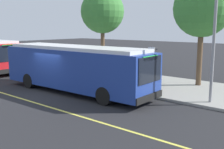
{
  "coord_description": "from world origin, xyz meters",
  "views": [
    {
      "loc": [
        14.1,
        -10.71,
        4.14
      ],
      "look_at": [
        3.86,
        1.37,
        1.4
      ],
      "focal_mm": 44.36,
      "sensor_mm": 36.0,
      "label": 1
    }
  ],
  "objects_px": {
    "waiting_bench": "(137,76)",
    "pedestrian_commuter": "(146,75)",
    "transit_bus_main": "(75,67)",
    "route_sign_post": "(151,63)"
  },
  "relations": [
    {
      "from": "pedestrian_commuter",
      "to": "route_sign_post",
      "type": "bearing_deg",
      "value": -27.14
    },
    {
      "from": "route_sign_post",
      "to": "pedestrian_commuter",
      "type": "distance_m",
      "value": 1.02
    },
    {
      "from": "transit_bus_main",
      "to": "waiting_bench",
      "type": "xyz_separation_m",
      "value": [
        1.68,
        4.43,
        -0.98
      ]
    },
    {
      "from": "transit_bus_main",
      "to": "route_sign_post",
      "type": "distance_m",
      "value": 4.81
    },
    {
      "from": "route_sign_post",
      "to": "pedestrian_commuter",
      "type": "relative_size",
      "value": 1.66
    },
    {
      "from": "transit_bus_main",
      "to": "pedestrian_commuter",
      "type": "bearing_deg",
      "value": 37.35
    },
    {
      "from": "route_sign_post",
      "to": "transit_bus_main",
      "type": "bearing_deg",
      "value": -148.88
    },
    {
      "from": "transit_bus_main",
      "to": "pedestrian_commuter",
      "type": "distance_m",
      "value": 4.55
    },
    {
      "from": "transit_bus_main",
      "to": "route_sign_post",
      "type": "xyz_separation_m",
      "value": [
        4.11,
        2.48,
        0.34
      ]
    },
    {
      "from": "waiting_bench",
      "to": "pedestrian_commuter",
      "type": "height_order",
      "value": "pedestrian_commuter"
    }
  ]
}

